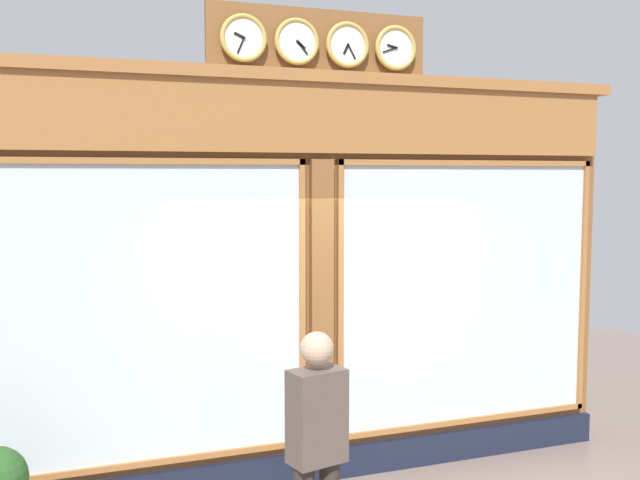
{
  "coord_description": "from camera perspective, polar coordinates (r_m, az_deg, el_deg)",
  "views": [
    {
      "loc": [
        2.12,
        5.82,
        2.7
      ],
      "look_at": [
        0.0,
        0.0,
        2.14
      ],
      "focal_mm": 40.56,
      "sensor_mm": 36.0,
      "label": 1
    }
  ],
  "objects": [
    {
      "name": "pedestrian",
      "position": [
        4.92,
        -0.25,
        -15.92
      ],
      "size": [
        0.4,
        0.3,
        1.69
      ],
      "color": "#312A24",
      "rests_on": "ground_plane"
    },
    {
      "name": "shop_facade",
      "position": [
        6.38,
        -0.39,
        -2.83
      ],
      "size": [
        5.91,
        0.42,
        4.09
      ],
      "color": "brown",
      "rests_on": "ground_plane"
    }
  ]
}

